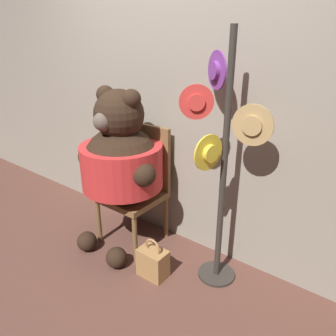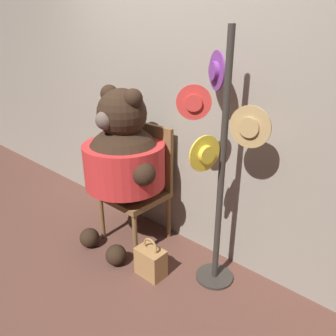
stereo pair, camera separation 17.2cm
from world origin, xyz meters
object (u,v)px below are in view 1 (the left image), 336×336
at_px(hat_display_rack, 220,157).
at_px(teddy_bear, 121,161).
at_px(handbag_on_ground, 153,262).
at_px(chair, 138,182).

bearing_deg(hat_display_rack, teddy_bear, -173.45).
height_order(teddy_bear, handbag_on_ground, teddy_bear).
distance_m(chair, handbag_on_ground, 0.71).
relative_size(chair, teddy_bear, 0.75).
relative_size(teddy_bear, handbag_on_ground, 4.16).
relative_size(chair, handbag_on_ground, 3.11).
bearing_deg(handbag_on_ground, chair, 141.99).
bearing_deg(chair, hat_display_rack, -4.98).
relative_size(hat_display_rack, handbag_on_ground, 5.44).
distance_m(chair, teddy_bear, 0.30).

